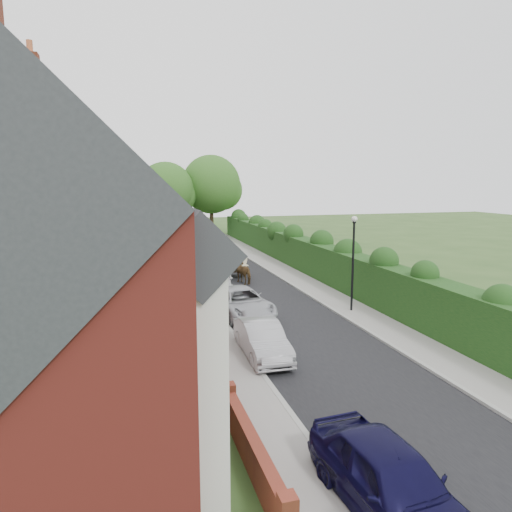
{
  "coord_description": "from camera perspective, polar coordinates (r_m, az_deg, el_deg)",
  "views": [
    {
      "loc": [
        -8.08,
        -17.27,
        6.95
      ],
      "look_at": [
        -0.06,
        10.42,
        2.2
      ],
      "focal_mm": 32.0,
      "sensor_mm": 36.0,
      "label": 1
    }
  ],
  "objects": [
    {
      "name": "kerb_house_side",
      "position": [
        29.44,
        -6.87,
        -4.24
      ],
      "size": [
        0.18,
        58.0,
        0.13
      ],
      "primitive_type": "cube",
      "color": "#9B9C96",
      "rests_on": "ground"
    },
    {
      "name": "car_grey",
      "position": [
        48.79,
        -8.82,
        1.93
      ],
      "size": [
        2.76,
        5.31,
        1.47
      ],
      "primitive_type": "imported",
      "rotation": [
        0.0,
        0.0,
        -0.14
      ],
      "color": "slate",
      "rests_on": "ground"
    },
    {
      "name": "pavement_house_side",
      "position": [
        29.33,
        -8.42,
        -4.33
      ],
      "size": [
        1.7,
        58.0,
        0.12
      ],
      "primitive_type": "cube",
      "color": "gray",
      "rests_on": "ground"
    },
    {
      "name": "car_green",
      "position": [
        30.92,
        -6.38,
        -2.2
      ],
      "size": [
        2.96,
        4.95,
        1.58
      ],
      "primitive_type": "imported",
      "rotation": [
        0.0,
        0.0,
        -0.25
      ],
      "color": "#0F321C",
      "rests_on": "ground"
    },
    {
      "name": "hedge",
      "position": [
        31.77,
        9.21,
        -0.46
      ],
      "size": [
        2.1,
        58.0,
        2.85
      ],
      "color": "#113612",
      "rests_on": "ground"
    },
    {
      "name": "car_silver_a",
      "position": [
        18.51,
        0.76,
        -10.38
      ],
      "size": [
        1.59,
        4.29,
        1.4
      ],
      "primitive_type": "imported",
      "rotation": [
        0.0,
        0.0,
        -0.03
      ],
      "color": "#A2A1A6",
      "rests_on": "ground"
    },
    {
      "name": "ground",
      "position": [
        20.29,
        8.53,
        -10.78
      ],
      "size": [
        140.0,
        140.0,
        0.0
      ],
      "primitive_type": "plane",
      "color": "#2D4C1E",
      "rests_on": "ground"
    },
    {
      "name": "tree_far_back",
      "position": [
        60.35,
        -16.84,
        8.65
      ],
      "size": [
        8.4,
        8.0,
        10.82
      ],
      "color": "#332316",
      "rests_on": "ground"
    },
    {
      "name": "car_beige",
      "position": [
        45.48,
        -8.15,
        1.43
      ],
      "size": [
        2.67,
        5.49,
        1.5
      ],
      "primitive_type": "imported",
      "rotation": [
        0.0,
        0.0,
        0.03
      ],
      "color": "tan",
      "rests_on": "ground"
    },
    {
      "name": "car_silver_b",
      "position": [
        23.8,
        -1.91,
        -5.8
      ],
      "size": [
        3.01,
        5.5,
        1.46
      ],
      "primitive_type": "imported",
      "rotation": [
        0.0,
        0.0,
        0.12
      ],
      "color": "#ADAEB5",
      "rests_on": "ground"
    },
    {
      "name": "kerb_hedge_side",
      "position": [
        30.98,
        4.35,
        -3.51
      ],
      "size": [
        0.18,
        58.0,
        0.13
      ],
      "primitive_type": "cube",
      "color": "#9B9C96",
      "rests_on": "ground"
    },
    {
      "name": "car_navy",
      "position": [
        10.93,
        16.47,
        -25.36
      ],
      "size": [
        2.19,
        4.77,
        1.58
      ],
      "primitive_type": "imported",
      "rotation": [
        0.0,
        0.0,
        0.07
      ],
      "color": "black",
      "rests_on": "ground"
    },
    {
      "name": "terrace_row",
      "position": [
        27.51,
        -21.95,
        3.51
      ],
      "size": [
        9.05,
        40.5,
        11.5
      ],
      "color": "maroon",
      "rests_on": "ground"
    },
    {
      "name": "tree_far_left",
      "position": [
        57.61,
        -10.85,
        7.96
      ],
      "size": [
        7.14,
        6.8,
        9.29
      ],
      "color": "#332316",
      "rests_on": "ground"
    },
    {
      "name": "lamppost",
      "position": [
        24.44,
        12.07,
        0.55
      ],
      "size": [
        0.32,
        0.32,
        5.16
      ],
      "color": "black",
      "rests_on": "ground"
    },
    {
      "name": "horse",
      "position": [
        31.29,
        -1.38,
        -1.96
      ],
      "size": [
        1.42,
        2.1,
        1.63
      ],
      "primitive_type": "imported",
      "rotation": [
        0.0,
        0.0,
        3.45
      ],
      "color": "brown",
      "rests_on": "ground"
    },
    {
      "name": "horse_cart",
      "position": [
        33.21,
        -2.3,
        -0.77
      ],
      "size": [
        1.22,
        2.7,
        1.95
      ],
      "color": "black",
      "rests_on": "ground"
    },
    {
      "name": "car_red",
      "position": [
        39.56,
        -8.57,
        0.18
      ],
      "size": [
        2.53,
        4.55,
        1.42
      ],
      "primitive_type": "imported",
      "rotation": [
        0.0,
        0.0,
        -0.25
      ],
      "color": "maroon",
      "rests_on": "ground"
    },
    {
      "name": "garden_wall_row",
      "position": [
        28.16,
        -10.18,
        -4.12
      ],
      "size": [
        0.35,
        40.35,
        1.1
      ],
      "color": "brown",
      "rests_on": "ground"
    },
    {
      "name": "road",
      "position": [
        30.08,
        -1.12,
        -3.99
      ],
      "size": [
        6.0,
        58.0,
        0.02
      ],
      "primitive_type": "cube",
      "color": "black",
      "rests_on": "ground"
    },
    {
      "name": "car_white",
      "position": [
        29.08,
        -4.92,
        -3.1
      ],
      "size": [
        2.78,
        5.07,
        1.39
      ],
      "primitive_type": "imported",
      "rotation": [
        0.0,
        0.0,
        -0.18
      ],
      "color": "silver",
      "rests_on": "ground"
    },
    {
      "name": "tree_far_right",
      "position": [
        60.44,
        -5.28,
        8.72
      ],
      "size": [
        7.98,
        7.6,
        10.31
      ],
      "color": "#332316",
      "rests_on": "ground"
    },
    {
      "name": "pavement_hedge_side",
      "position": [
        31.35,
        6.15,
        -3.39
      ],
      "size": [
        2.2,
        58.0,
        0.12
      ],
      "primitive_type": "cube",
      "color": "gray",
      "rests_on": "ground"
    }
  ]
}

